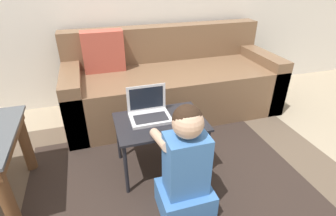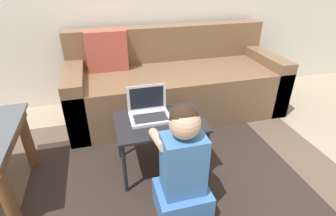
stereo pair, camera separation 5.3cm
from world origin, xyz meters
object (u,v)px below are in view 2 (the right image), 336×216
(laptop_desk, at_px, (160,126))
(computer_mouse, at_px, (181,114))
(person_seated, at_px, (183,169))
(couch, at_px, (174,83))
(laptop, at_px, (149,113))

(laptop_desk, distance_m, computer_mouse, 0.16)
(laptop_desk, height_order, person_seated, person_seated)
(couch, bearing_deg, laptop_desk, -112.42)
(computer_mouse, bearing_deg, couch, 77.04)
(computer_mouse, distance_m, person_seated, 0.44)
(laptop, xyz_separation_m, computer_mouse, (0.21, -0.05, -0.02))
(couch, distance_m, laptop, 0.86)
(laptop_desk, bearing_deg, laptop, 133.48)
(couch, height_order, laptop, couch)
(couch, xyz_separation_m, laptop_desk, (-0.34, -0.82, 0.07))
(laptop_desk, distance_m, person_seated, 0.40)
(person_seated, bearing_deg, laptop_desk, 94.42)
(laptop_desk, xyz_separation_m, computer_mouse, (0.15, 0.01, 0.07))
(laptop_desk, relative_size, laptop, 2.21)
(laptop_desk, xyz_separation_m, laptop, (-0.06, 0.06, 0.08))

